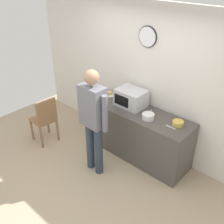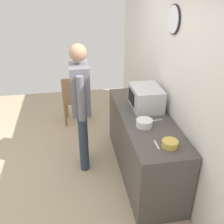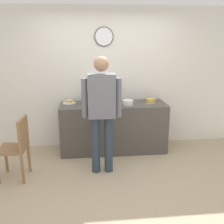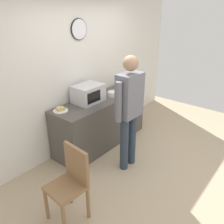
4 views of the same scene
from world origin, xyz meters
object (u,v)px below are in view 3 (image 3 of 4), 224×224
fork_utensil (121,102)px  wooden_chair (17,145)px  cereal_bowl (128,102)px  spoon_utensil (150,104)px  person_standing (102,107)px  microwave (100,95)px  sandwich_plate (69,102)px  salad_bowl (151,100)px

fork_utensil → wooden_chair: wooden_chair is taller
cereal_bowl → spoon_utensil: 0.41m
person_standing → cereal_bowl: bearing=54.6°
cereal_bowl → spoon_utensil: (0.41, 0.02, -0.04)m
cereal_bowl → wooden_chair: (-1.77, -0.79, -0.41)m
wooden_chair → spoon_utensil: bearing=20.5°
microwave → sandwich_plate: 0.58m
fork_utensil → person_standing: size_ratio=0.09×
microwave → wooden_chair: microwave is taller
person_standing → wooden_chair: size_ratio=1.91×
wooden_chair → person_standing: bearing=3.0°
spoon_utensil → sandwich_plate: bearing=172.4°
microwave → person_standing: bearing=-92.3°
salad_bowl → person_standing: size_ratio=0.10×
sandwich_plate → person_standing: bearing=-60.5°
salad_bowl → wooden_chair: salad_bowl is taller
fork_utensil → wooden_chair: bearing=-149.8°
cereal_bowl → person_standing: 0.90m
sandwich_plate → salad_bowl: (1.50, -0.06, 0.01)m
sandwich_plate → cereal_bowl: bearing=-11.7°
sandwich_plate → wooden_chair: 1.30m
cereal_bowl → fork_utensil: bearing=119.7°
microwave → fork_utensil: bearing=3.7°
microwave → cereal_bowl: 0.51m
microwave → cereal_bowl: (0.48, -0.16, -0.11)m
microwave → wooden_chair: 1.68m
microwave → cereal_bowl: size_ratio=2.52×
cereal_bowl → salad_bowl: bearing=18.5°
person_standing → wooden_chair: (-1.26, -0.07, -0.53)m
sandwich_plate → cereal_bowl: size_ratio=1.19×
salad_bowl → fork_utensil: size_ratio=1.02×
person_standing → salad_bowl: bearing=42.2°
spoon_utensil → wooden_chair: wooden_chair is taller
microwave → fork_utensil: size_ratio=2.94×
person_standing → sandwich_plate: bearing=119.5°
cereal_bowl → person_standing: person_standing is taller
person_standing → wooden_chair: person_standing is taller
cereal_bowl → fork_utensil: cereal_bowl is taller
microwave → wooden_chair: (-1.29, -0.95, -0.52)m
cereal_bowl → microwave: bearing=161.8°
microwave → salad_bowl: (0.93, -0.01, -0.11)m
microwave → wooden_chair: bearing=-143.7°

